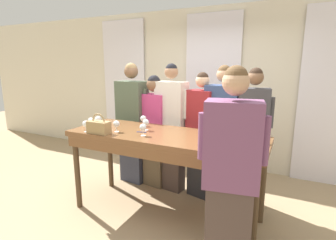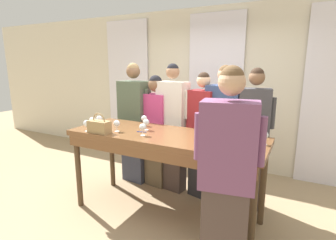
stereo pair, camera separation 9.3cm
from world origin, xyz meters
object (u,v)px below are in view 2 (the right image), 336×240
at_px(wine_glass_center_left, 117,124).
at_px(wine_glass_center_mid, 264,136).
at_px(guest_pink_top, 156,129).
at_px(guest_cream_sweater, 173,128).
at_px(host_pouring, 227,180).
at_px(guest_olive_jacket, 135,123).
at_px(wine_glass_front_mid, 99,119).
at_px(wine_glass_back_right, 249,141).
at_px(wine_glass_back_mid, 146,122).
at_px(guest_striped_shirt, 202,135).
at_px(wine_glass_front_right, 87,124).
at_px(tasting_bar, 164,143).
at_px(wine_glass_back_left, 92,120).
at_px(guest_navy_coat, 223,135).
at_px(handbag, 99,126).
at_px(wine_bottle, 211,129).
at_px(wine_glass_front_left, 144,119).
at_px(wine_glass_center_right, 143,127).
at_px(guest_beige_cap, 253,138).

distance_m(wine_glass_center_left, wine_glass_center_mid, 1.68).
xyz_separation_m(guest_pink_top, guest_cream_sweater, (0.28, 0.00, 0.06)).
bearing_deg(host_pouring, guest_olive_jacket, 143.56).
xyz_separation_m(wine_glass_front_mid, wine_glass_back_right, (1.93, -0.11, 0.00)).
height_order(wine_glass_back_mid, guest_striped_shirt, guest_striped_shirt).
distance_m(wine_glass_front_mid, wine_glass_back_right, 1.93).
distance_m(wine_glass_front_right, guest_olive_jacket, 1.01).
distance_m(tasting_bar, wine_glass_back_left, 0.99).
bearing_deg(guest_navy_coat, guest_cream_sweater, -180.00).
relative_size(tasting_bar, guest_olive_jacket, 1.26).
bearing_deg(wine_glass_center_mid, wine_glass_front_mid, -175.80).
bearing_deg(wine_glass_back_mid, guest_navy_coat, 37.12).
bearing_deg(wine_glass_front_right, handbag, 3.94).
bearing_deg(wine_bottle, guest_navy_coat, 92.85).
bearing_deg(wine_glass_center_mid, guest_olive_jacket, 164.08).
height_order(handbag, wine_glass_front_right, handbag).
height_order(wine_bottle, guest_cream_sweater, guest_cream_sweater).
bearing_deg(wine_glass_back_mid, wine_bottle, 0.47).
relative_size(tasting_bar, wine_glass_center_left, 16.73).
height_order(wine_glass_front_left, wine_glass_center_right, same).
height_order(tasting_bar, host_pouring, host_pouring).
bearing_deg(guest_olive_jacket, host_pouring, -36.44).
bearing_deg(guest_pink_top, wine_glass_center_left, -94.65).
bearing_deg(wine_bottle, wine_glass_front_right, -164.75).
height_order(wine_glass_center_right, guest_navy_coat, guest_navy_coat).
bearing_deg(wine_glass_front_left, handbag, -116.49).
xyz_separation_m(wine_bottle, wine_glass_center_mid, (0.55, 0.03, -0.01)).
bearing_deg(wine_glass_front_left, wine_glass_center_left, -108.39).
relative_size(wine_glass_center_right, host_pouring, 0.08).
bearing_deg(wine_glass_front_mid, guest_beige_cap, 21.23).
relative_size(wine_glass_back_right, guest_striped_shirt, 0.08).
bearing_deg(tasting_bar, handbag, -157.13).
xyz_separation_m(wine_glass_center_left, guest_navy_coat, (1.08, 0.83, -0.20)).
xyz_separation_m(tasting_bar, wine_glass_center_mid, (1.09, 0.11, 0.20)).
xyz_separation_m(wine_glass_center_left, guest_cream_sweater, (0.34, 0.83, -0.19)).
relative_size(wine_glass_center_mid, guest_striped_shirt, 0.08).
relative_size(wine_glass_front_right, wine_glass_back_mid, 1.00).
xyz_separation_m(wine_glass_center_right, guest_pink_top, (-0.31, 0.84, -0.25)).
height_order(wine_glass_back_left, guest_beige_cap, guest_beige_cap).
relative_size(tasting_bar, wine_glass_front_right, 16.73).
bearing_deg(wine_glass_front_right, guest_navy_coat, 35.13).
relative_size(wine_glass_back_left, host_pouring, 0.08).
bearing_deg(wine_bottle, guest_striped_shirt, 117.75).
bearing_deg(guest_striped_shirt, wine_glass_center_mid, -33.05).
bearing_deg(handbag, wine_glass_front_left, 63.51).
distance_m(wine_bottle, guest_cream_sweater, 0.99).
relative_size(handbag, wine_glass_center_right, 1.95).
bearing_deg(wine_glass_back_left, wine_glass_center_mid, 7.10).
relative_size(wine_bottle, guest_olive_jacket, 0.16).
relative_size(wine_glass_center_left, wine_glass_back_mid, 1.00).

